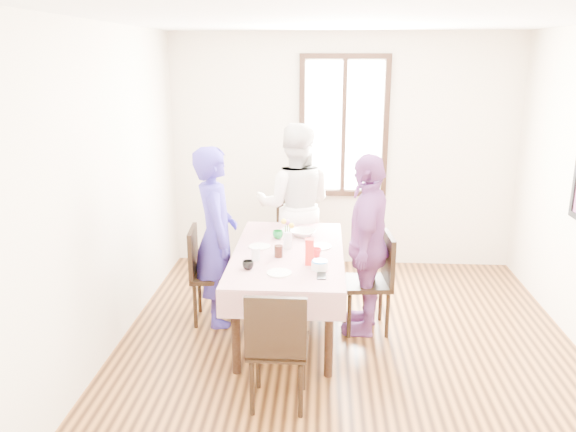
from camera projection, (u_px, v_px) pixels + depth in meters
The scene contains 29 objects.
ground at pixel (347, 354), 4.80m from camera, with size 4.50×4.50×0.00m, color black.
back_wall at pixel (343, 152), 6.59m from camera, with size 4.00×4.00×0.00m, color beige.
window_frame at pixel (344, 127), 6.49m from camera, with size 1.02×0.06×1.62m, color black.
window_pane at pixel (344, 127), 6.50m from camera, with size 0.90×0.02×1.50m, color white.
dining_table at pixel (288, 291), 5.14m from camera, with size 0.85×1.67×0.75m, color black.
tablecloth at pixel (288, 252), 5.04m from camera, with size 0.97×1.79×0.01m, color #590212.
chair_left at pixel (214, 275), 5.31m from camera, with size 0.42×0.42×0.91m, color black.
chair_right at pixel (366, 283), 5.13m from camera, with size 0.42×0.42×0.91m, color black.
chair_far at pixel (295, 243), 6.22m from camera, with size 0.42×0.42×0.91m, color black.
chair_near at pixel (278, 345), 4.02m from camera, with size 0.42×0.42×0.91m, color black.
person_left at pixel (215, 236), 5.21m from camera, with size 0.61×0.40×1.67m, color #342992.
person_far at pixel (295, 206), 6.08m from camera, with size 0.86×0.67×1.77m, color white.
person_right at pixel (366, 245), 5.03m from camera, with size 0.96×0.40×1.64m, color #783D7C.
mug_black at pixel (248, 265), 4.60m from camera, with size 0.09×0.09×0.07m, color black.
mug_flag at pixel (317, 253), 4.88m from camera, with size 0.08×0.08×0.08m, color red.
mug_green at pixel (278, 235), 5.37m from camera, with size 0.10×0.10×0.08m, color #0C7226.
serving_bowl at pixel (303, 233), 5.45m from camera, with size 0.24×0.24×0.06m, color white.
juice_carton at pixel (310, 252), 4.68m from camera, with size 0.07×0.07×0.22m, color red.
butter_tub at pixel (320, 266), 4.59m from camera, with size 0.13×0.13×0.07m, color white.
jam_jar at pixel (279, 251), 4.87m from camera, with size 0.07×0.07×0.10m, color black.
drinking_glass at pixel (256, 254), 4.81m from camera, with size 0.08×0.08×0.11m, color silver.
smartphone at pixel (321, 276), 4.46m from camera, with size 0.07×0.15×0.01m, color black.
flower_vase at pixel (288, 240), 5.09m from camera, with size 0.08×0.08×0.15m, color silver.
plate_left at pixel (259, 246), 5.14m from camera, with size 0.20×0.20×0.01m, color white.
plate_right at pixel (320, 246), 5.14m from camera, with size 0.20×0.20×0.01m, color white.
plate_far at pixel (291, 230), 5.63m from camera, with size 0.20×0.20×0.01m, color white.
plate_near at pixel (279, 273), 4.51m from camera, with size 0.20×0.20×0.01m, color white.
butter_lid at pixel (320, 261), 4.58m from camera, with size 0.12×0.12×0.01m, color blue.
flower_bunch at pixel (288, 227), 5.05m from camera, with size 0.09×0.09×0.10m, color yellow, non-canonical shape.
Camera 1 is at (-0.23, -4.32, 2.44)m, focal length 35.36 mm.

